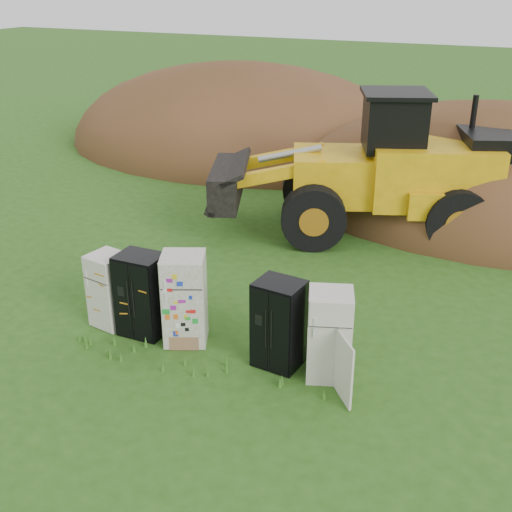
{
  "coord_description": "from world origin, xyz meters",
  "views": [
    {
      "loc": [
        5.25,
        -9.66,
        6.91
      ],
      "look_at": [
        0.04,
        2.0,
        1.2
      ],
      "focal_mm": 45.0,
      "sensor_mm": 36.0,
      "label": 1
    }
  ],
  "objects": [
    {
      "name": "wheel_loader",
      "position": [
        0.7,
        7.19,
        1.99
      ],
      "size": [
        8.88,
        6.05,
        3.98
      ],
      "primitive_type": null,
      "rotation": [
        0.0,
        0.0,
        0.36
      ],
      "color": "#EDAF0F",
      "rests_on": "ground"
    },
    {
      "name": "fridge_black_side",
      "position": [
        -1.59,
        -0.04,
        0.87
      ],
      "size": [
        0.92,
        0.72,
        1.75
      ],
      "primitive_type": null,
      "rotation": [
        0.0,
        0.0,
        0.0
      ],
      "color": "black",
      "rests_on": "ground"
    },
    {
      "name": "fridge_black_right",
      "position": [
        1.39,
        0.02,
        0.86
      ],
      "size": [
        0.94,
        0.81,
        1.72
      ],
      "primitive_type": null,
      "rotation": [
        0.0,
        0.0,
        -0.12
      ],
      "color": "black",
      "rests_on": "ground"
    },
    {
      "name": "dirt_mound_left",
      "position": [
        -6.37,
        14.85,
        0.0
      ],
      "size": [
        15.38,
        11.53,
        6.92
      ],
      "primitive_type": "ellipsoid",
      "color": "#4A3018",
      "rests_on": "ground"
    },
    {
      "name": "fridge_open_door",
      "position": [
        2.38,
        0.02,
        0.87
      ],
      "size": [
        0.98,
        0.94,
        1.73
      ],
      "primitive_type": null,
      "rotation": [
        0.0,
        0.0,
        0.33
      ],
      "color": "silver",
      "rests_on": "ground"
    },
    {
      "name": "fridge_leftmost",
      "position": [
        -2.41,
        -0.02,
        0.8
      ],
      "size": [
        0.82,
        0.79,
        1.6
      ],
      "primitive_type": null,
      "rotation": [
        0.0,
        0.0,
        -0.18
      ],
      "color": "silver",
      "rests_on": "ground"
    },
    {
      "name": "fridge_sticker",
      "position": [
        -0.64,
        0.04,
        0.94
      ],
      "size": [
        1.08,
        1.05,
        1.89
      ],
      "primitive_type": null,
      "rotation": [
        0.0,
        0.0,
        0.41
      ],
      "color": "silver",
      "rests_on": "ground"
    },
    {
      "name": "dirt_mound_right",
      "position": [
        4.3,
        11.15,
        0.0
      ],
      "size": [
        13.61,
        9.98,
        6.48
      ],
      "primitive_type": "ellipsoid",
      "color": "#4A3018",
      "rests_on": "ground"
    },
    {
      "name": "ground",
      "position": [
        0.0,
        0.0,
        0.0
      ],
      "size": [
        120.0,
        120.0,
        0.0
      ],
      "primitive_type": "plane",
      "color": "#274E15",
      "rests_on": "ground"
    }
  ]
}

